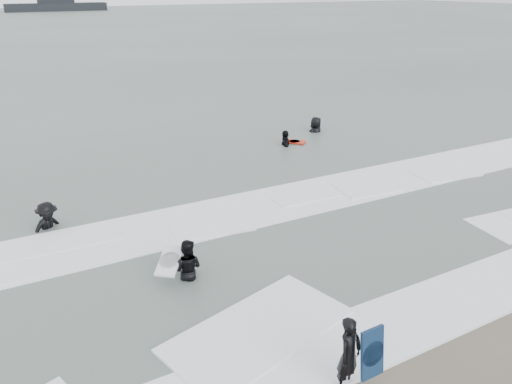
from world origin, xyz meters
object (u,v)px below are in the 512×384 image
vessel_horizon (57,6)px  surfer_wading (188,278)px  surfer_breaker (49,230)px  surfer_right_far (316,133)px  surfer_right_near (285,146)px

vessel_horizon → surfer_wading: bearing=-96.3°
surfer_wading → vessel_horizon: vessel_horizon is taller
surfer_breaker → vessel_horizon: bearing=55.3°
surfer_wading → surfer_right_far: 13.79m
surfer_breaker → vessel_horizon: size_ratio=0.07×
surfer_breaker → surfer_right_far: 13.77m
surfer_wading → surfer_breaker: 5.13m
surfer_wading → vessel_horizon: 134.07m
surfer_right_near → vessel_horizon: bearing=-158.0°
surfer_wading → surfer_right_far: (10.13, 9.35, 0.00)m
surfer_right_far → surfer_wading: bearing=18.5°
surfer_wading → surfer_right_far: bearing=-101.7°
surfer_right_near → surfer_breaker: bearing=-44.5°
surfer_breaker → surfer_right_near: size_ratio=0.93×
vessel_horizon → surfer_right_far: bearing=-92.1°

